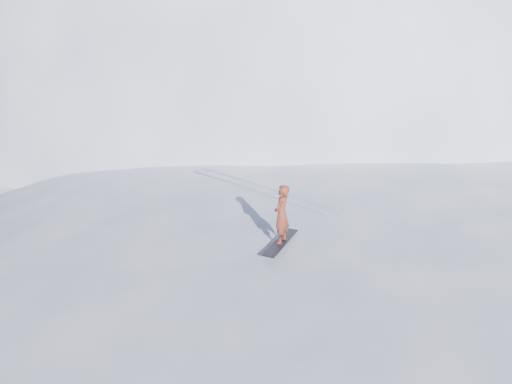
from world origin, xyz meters
The scene contains 8 objects.
ground centered at (0.00, 0.00, 0.00)m, with size 400.00×400.00×0.00m, color white.
near_ridge centered at (1.00, 3.00, 0.00)m, with size 36.00×28.00×4.80m, color white.
summit_peak centered at (22.00, 26.00, 0.00)m, with size 60.00×56.00×56.00m, color white.
peak_shoulder centered at (10.00, 20.00, 0.00)m, with size 28.00×24.00×18.00m, color white.
wind_bumps centered at (-0.56, 2.12, 0.00)m, with size 16.00×14.40×1.00m.
snowboard centered at (-3.48, 1.20, 2.41)m, with size 1.69×0.32×0.03m, color black.
snowboarder centered at (-3.48, 1.20, 3.20)m, with size 0.56×0.37×1.54m, color maroon.
board_tracks centered at (-1.29, 4.71, 2.42)m, with size 1.25×5.97×0.04m.
Camera 1 is at (-10.69, -6.42, 7.75)m, focal length 32.00 mm.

